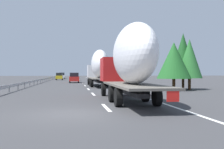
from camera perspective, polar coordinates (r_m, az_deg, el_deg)
name	(u,v)px	position (r m, az deg, el deg)	size (l,w,h in m)	color
ground_plane	(73,83)	(52.16, -8.44, -1.72)	(260.00, 260.00, 0.00)	#38383A
lane_stripe_0	(106,107)	(14.35, -1.28, -7.09)	(3.20, 0.20, 0.01)	white
lane_stripe_1	(93,94)	(23.48, -4.08, -4.21)	(3.20, 0.20, 0.01)	white
lane_stripe_2	(88,89)	(30.57, -5.09, -3.15)	(3.20, 0.20, 0.01)	white
lane_stripe_3	(85,86)	(39.24, -5.82, -2.39)	(3.20, 0.20, 0.01)	white
lane_stripe_4	(82,83)	(49.66, -6.37, -1.82)	(3.20, 0.20, 0.01)	white
lane_stripe_5	(80,81)	(63.69, -6.82, -1.35)	(3.20, 0.20, 0.01)	white
lane_stripe_6	(80,81)	(64.00, -6.83, -1.34)	(3.20, 0.20, 0.01)	white
lane_stripe_7	(79,80)	(75.58, -7.07, -1.09)	(3.20, 0.20, 0.01)	white
lane_stripe_8	(78,79)	(85.36, -7.22, -0.93)	(3.20, 0.20, 0.01)	white
lane_stripe_9	(77,77)	(111.54, -7.50, -0.63)	(3.20, 0.20, 0.01)	white
edge_line_right	(98,82)	(57.41, -2.94, -1.53)	(110.00, 0.20, 0.01)	white
truck_lead	(99,67)	(36.88, -2.86, 1.69)	(13.93, 2.55, 4.97)	silver
truck_trailing	(130,60)	(16.90, 3.79, 3.05)	(13.08, 2.55, 4.78)	#B21919
car_red_compact	(74,78)	(51.38, -8.13, -0.68)	(4.57, 1.87, 1.92)	red
car_yellow_coupe	(59,76)	(72.39, -11.26, -0.40)	(4.14, 1.78, 1.91)	gold
car_white_van	(62,76)	(88.53, -10.71, -0.25)	(4.52, 1.89, 2.00)	white
road_sign	(107,72)	(52.19, -1.07, 0.53)	(0.10, 0.90, 2.95)	gray
tree_0	(174,60)	(29.27, 13.14, 2.96)	(3.67, 3.67, 5.17)	#472D19
tree_1	(128,63)	(57.98, 3.47, 2.53)	(3.66, 3.66, 6.83)	#472D19
tree_2	(183,53)	(31.61, 15.03, 4.45)	(2.73, 2.73, 6.45)	#472D19
tree_3	(189,59)	(30.68, 16.31, 3.29)	(2.79, 2.79, 5.64)	#472D19
tree_4	(130,65)	(59.04, 3.80, 2.09)	(2.50, 2.50, 5.70)	#472D19
guardrail_median	(43,79)	(55.47, -14.65, -1.01)	(94.00, 0.10, 0.76)	#9EA0A5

